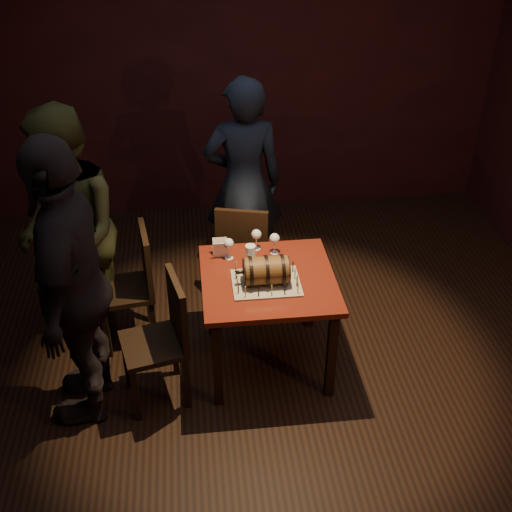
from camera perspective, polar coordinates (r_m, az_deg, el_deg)
The scene contains 16 objects.
room_shell at distance 3.91m, azimuth 1.26°, elevation 5.21°, with size 5.04×5.04×2.80m.
pub_table at distance 4.39m, azimuth 1.07°, elevation -3.06°, with size 0.90×0.90×0.75m.
cake_board at distance 4.26m, azimuth 0.91°, elevation -2.41°, with size 0.45×0.35×0.01m, color gray.
barrel_cake at distance 4.20m, azimuth 0.91°, elevation -1.30°, with size 0.35×0.20×0.20m.
birthday_candles at distance 4.23m, azimuth 0.92°, elevation -1.90°, with size 0.40×0.30×0.09m.
wine_glass_left at distance 4.46m, azimuth -2.45°, elevation 1.06°, with size 0.07×0.07×0.16m.
wine_glass_mid at distance 4.56m, azimuth 0.03°, elevation 1.86°, with size 0.07×0.07×0.16m.
wine_glass_right at distance 4.51m, azimuth 1.67°, elevation 1.51°, with size 0.07×0.07×0.16m.
pint_of_ale at distance 4.42m, azimuth -0.49°, elevation 0.06°, with size 0.07×0.07×0.15m.
menu_card at distance 4.51m, azimuth -3.21°, elevation 0.65°, with size 0.10×0.05×0.13m, color white, non-canonical shape.
chair_back at distance 5.03m, azimuth -1.08°, elevation 0.55°, with size 0.48×0.48×0.93m.
chair_left_rear at distance 4.77m, azimuth -10.72°, elevation -2.17°, with size 0.45×0.45×0.93m.
chair_left_front at distance 4.25m, azimuth -8.16°, elevation -6.88°, with size 0.48×0.48×0.93m.
person_back at distance 5.23m, azimuth -1.13°, elevation 6.45°, with size 0.65×0.42×1.77m, color black.
person_left_rear at distance 4.68m, azimuth -16.26°, elevation 1.95°, with size 0.88×0.69×1.82m, color #414321.
person_left_front at distance 4.02m, azimuth -15.98°, elevation -2.49°, with size 1.14×0.47×1.95m, color black.
Camera 1 is at (-0.47, -3.43, 3.23)m, focal length 45.00 mm.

